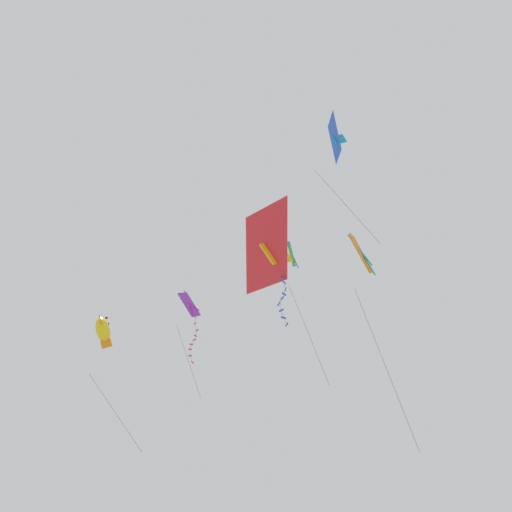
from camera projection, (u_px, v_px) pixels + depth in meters
kite_delta_mid_left at (268, 248)px, 28.60m from camera, size 2.32×3.60×4.45m
kite_fish_highest at (103, 330)px, 33.22m from camera, size 2.73×2.33×5.89m
kite_diamond_near_right at (292, 255)px, 38.16m from camera, size 1.92×1.51×8.29m
kite_diamond_near_left at (361, 254)px, 32.89m from camera, size 2.38×1.20×10.31m
kite_delta_upper_right at (336, 138)px, 34.76m from camera, size 2.54×2.33×6.19m
kite_diamond_low_drifter at (189, 305)px, 41.54m from camera, size 2.09×1.05×6.38m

